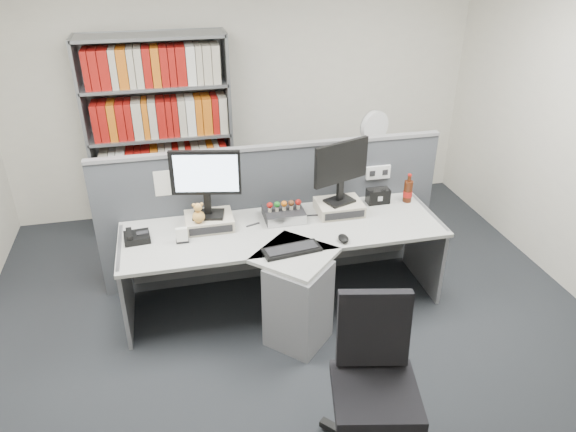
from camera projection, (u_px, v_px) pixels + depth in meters
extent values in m
plane|color=#282B2F|center=(308.00, 366.00, 4.01)|extent=(5.50, 5.50, 0.00)
cube|color=silver|center=(243.00, 89.00, 5.73)|extent=(5.00, 0.04, 2.70)
cube|color=#474A50|center=(273.00, 214.00, 4.79)|extent=(3.00, 0.05, 1.25)
cube|color=#949398|center=(272.00, 147.00, 4.49)|extent=(3.00, 0.07, 0.03)
cube|color=white|center=(378.00, 172.00, 4.79)|extent=(0.22, 0.04, 0.12)
cube|color=white|center=(164.00, 181.00, 4.38)|extent=(0.16, 0.00, 0.22)
cube|color=white|center=(213.00, 177.00, 4.46)|extent=(0.16, 0.00, 0.22)
cube|color=white|center=(352.00, 164.00, 4.70)|extent=(0.16, 0.00, 0.22)
cube|color=#B0B0A9|center=(283.00, 230.00, 4.38)|extent=(2.60, 0.80, 0.03)
cube|color=#B0B0A9|center=(295.00, 256.00, 4.04)|extent=(0.74, 0.74, 0.03)
cube|color=gray|center=(298.00, 304.00, 4.10)|extent=(0.57, 0.57, 0.69)
cube|color=gray|center=(126.00, 285.00, 4.29)|extent=(0.03, 0.70, 0.72)
cube|color=gray|center=(424.00, 247.00, 4.80)|extent=(0.03, 0.70, 0.72)
cube|color=gray|center=(275.00, 245.00, 4.86)|extent=(2.50, 0.02, 0.45)
cube|color=beige|center=(209.00, 221.00, 4.37)|extent=(0.38, 0.30, 0.10)
cube|color=black|center=(211.00, 230.00, 4.24)|extent=(0.34, 0.01, 0.06)
cube|color=beige|center=(339.00, 207.00, 4.59)|extent=(0.38, 0.30, 0.10)
cube|color=black|center=(345.00, 215.00, 4.46)|extent=(0.34, 0.01, 0.06)
cube|color=black|center=(209.00, 215.00, 4.34)|extent=(0.27, 0.22, 0.02)
cube|color=black|center=(208.00, 204.00, 4.30)|extent=(0.06, 0.04, 0.20)
cube|color=black|center=(205.00, 173.00, 4.17)|extent=(0.54, 0.15, 0.36)
cube|color=#C6DFFA|center=(206.00, 174.00, 4.15)|extent=(0.48, 0.10, 0.31)
cube|color=black|center=(339.00, 201.00, 4.56)|extent=(0.27, 0.24, 0.02)
cube|color=black|center=(340.00, 191.00, 4.52)|extent=(0.06, 0.05, 0.19)
cube|color=black|center=(341.00, 162.00, 4.39)|extent=(0.50, 0.22, 0.35)
cube|color=#C6DFFA|center=(341.00, 163.00, 4.38)|extent=(0.44, 0.17, 0.29)
cube|color=black|center=(284.00, 214.00, 4.50)|extent=(0.32, 0.29, 0.09)
cube|color=silver|center=(287.00, 222.00, 4.38)|extent=(0.32, 0.01, 0.08)
cylinder|color=beige|center=(270.00, 210.00, 4.43)|extent=(0.03, 0.03, 0.03)
sphere|color=#A5140F|center=(270.00, 205.00, 4.41)|extent=(0.05, 0.05, 0.05)
cylinder|color=beige|center=(277.00, 209.00, 4.44)|extent=(0.03, 0.03, 0.03)
sphere|color=#19721E|center=(277.00, 204.00, 4.42)|extent=(0.05, 0.05, 0.05)
cylinder|color=beige|center=(284.00, 208.00, 4.45)|extent=(0.03, 0.03, 0.03)
sphere|color=orange|center=(284.00, 204.00, 4.43)|extent=(0.05, 0.05, 0.05)
cylinder|color=beige|center=(291.00, 208.00, 4.47)|extent=(0.03, 0.03, 0.03)
sphere|color=#593319|center=(291.00, 203.00, 4.44)|extent=(0.05, 0.05, 0.05)
cylinder|color=beige|center=(298.00, 207.00, 4.48)|extent=(0.03, 0.03, 0.03)
sphere|color=#A5140F|center=(298.00, 202.00, 4.46)|extent=(0.05, 0.05, 0.05)
cube|color=black|center=(292.00, 250.00, 4.05)|extent=(0.45, 0.22, 0.02)
cube|color=black|center=(292.00, 248.00, 4.05)|extent=(0.40, 0.17, 0.01)
ellipsoid|color=black|center=(343.00, 238.00, 4.18)|extent=(0.08, 0.13, 0.05)
cube|color=black|center=(137.00, 237.00, 4.19)|extent=(0.21, 0.19, 0.05)
cube|color=black|center=(129.00, 234.00, 4.15)|extent=(0.06, 0.16, 0.03)
cube|color=black|center=(142.00, 233.00, 4.19)|extent=(0.09, 0.06, 0.01)
cube|color=black|center=(183.00, 241.00, 4.18)|extent=(0.10, 0.06, 0.02)
cube|color=white|center=(182.00, 235.00, 4.13)|extent=(0.09, 0.04, 0.10)
cube|color=white|center=(182.00, 233.00, 4.17)|extent=(0.09, 0.04, 0.10)
sphere|color=gold|center=(199.00, 217.00, 4.23)|extent=(0.10, 0.10, 0.10)
sphere|color=gold|center=(198.00, 207.00, 4.19)|extent=(0.07, 0.07, 0.07)
sphere|color=gold|center=(194.00, 205.00, 4.17)|extent=(0.03, 0.03, 0.03)
sphere|color=gold|center=(202.00, 204.00, 4.19)|extent=(0.03, 0.03, 0.03)
cube|color=black|center=(378.00, 196.00, 4.74)|extent=(0.20, 0.11, 0.13)
cylinder|color=#3F190A|center=(408.00, 191.00, 4.75)|extent=(0.08, 0.08, 0.20)
cylinder|color=#A5140F|center=(408.00, 194.00, 4.76)|extent=(0.08, 0.08, 0.05)
cylinder|color=#3F190A|center=(409.00, 178.00, 4.69)|extent=(0.03, 0.03, 0.05)
cylinder|color=#A5140F|center=(410.00, 175.00, 4.67)|extent=(0.03, 0.03, 0.01)
cube|color=gray|center=(90.00, 142.00, 5.32)|extent=(0.03, 0.40, 2.00)
cube|color=gray|center=(229.00, 131.00, 5.60)|extent=(0.03, 0.40, 2.00)
cube|color=gray|center=(161.00, 130.00, 5.62)|extent=(1.40, 0.02, 2.00)
cube|color=gray|center=(171.00, 221.00, 5.92)|extent=(1.38, 0.40, 0.03)
cube|color=gray|center=(166.00, 180.00, 5.69)|extent=(1.38, 0.40, 0.03)
cube|color=gray|center=(161.00, 135.00, 5.45)|extent=(1.38, 0.40, 0.03)
cube|color=gray|center=(155.00, 85.00, 5.21)|extent=(1.38, 0.40, 0.03)
cube|color=gray|center=(149.00, 36.00, 5.00)|extent=(1.38, 0.40, 0.03)
cube|color=#A5140F|center=(169.00, 207.00, 5.81)|extent=(1.24, 0.28, 0.36)
cube|color=orange|center=(164.00, 164.00, 5.57)|extent=(1.24, 0.28, 0.36)
cube|color=beige|center=(159.00, 117.00, 5.33)|extent=(1.24, 0.28, 0.36)
cube|color=white|center=(153.00, 65.00, 5.10)|extent=(1.24, 0.28, 0.36)
cube|color=gray|center=(369.00, 193.00, 5.80)|extent=(0.45, 0.60, 0.70)
cube|color=black|center=(380.00, 190.00, 5.46)|extent=(0.40, 0.02, 0.28)
cube|color=black|center=(378.00, 218.00, 5.61)|extent=(0.40, 0.02, 0.28)
cylinder|color=white|center=(371.00, 161.00, 5.62)|extent=(0.20, 0.20, 0.03)
cylinder|color=white|center=(372.00, 151.00, 5.57)|extent=(0.03, 0.03, 0.20)
cylinder|color=white|center=(375.00, 127.00, 5.43)|extent=(0.32, 0.18, 0.33)
cylinder|color=silver|center=(374.00, 126.00, 5.45)|extent=(0.32, 0.17, 0.33)
cylinder|color=silver|center=(373.00, 423.00, 3.22)|extent=(0.05, 0.05, 0.43)
cube|color=black|center=(376.00, 394.00, 3.11)|extent=(0.58, 0.58, 0.07)
cube|color=black|center=(374.00, 328.00, 3.16)|extent=(0.44, 0.20, 0.50)
cube|color=black|center=(375.00, 424.00, 3.48)|extent=(0.21, 0.30, 0.04)
cylinder|color=black|center=(378.00, 411.00, 3.60)|extent=(0.05, 0.05, 0.03)
cylinder|color=black|center=(325.00, 425.00, 3.49)|extent=(0.05, 0.05, 0.03)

